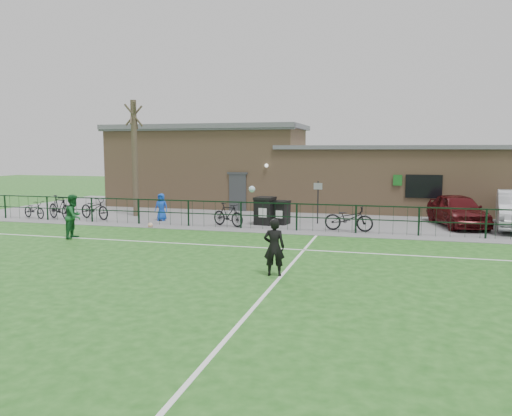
% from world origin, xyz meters
% --- Properties ---
extents(ground, '(90.00, 90.00, 0.00)m').
position_xyz_m(ground, '(0.00, 0.00, 0.00)').
color(ground, '#1D5218').
rests_on(ground, ground).
extents(paving_strip, '(34.00, 13.00, 0.02)m').
position_xyz_m(paving_strip, '(0.00, 13.50, 0.01)').
color(paving_strip, slate).
rests_on(paving_strip, ground).
extents(pitch_line_touch, '(28.00, 0.10, 0.01)m').
position_xyz_m(pitch_line_touch, '(0.00, 7.80, 0.00)').
color(pitch_line_touch, white).
rests_on(pitch_line_touch, ground).
extents(pitch_line_mid, '(28.00, 0.10, 0.01)m').
position_xyz_m(pitch_line_mid, '(0.00, 4.00, 0.00)').
color(pitch_line_mid, white).
rests_on(pitch_line_mid, ground).
extents(pitch_line_perp, '(0.10, 16.00, 0.01)m').
position_xyz_m(pitch_line_perp, '(2.00, 0.00, 0.00)').
color(pitch_line_perp, white).
rests_on(pitch_line_perp, ground).
extents(perimeter_fence, '(28.00, 0.10, 1.20)m').
position_xyz_m(perimeter_fence, '(0.00, 8.00, 0.60)').
color(perimeter_fence, black).
rests_on(perimeter_fence, ground).
extents(bare_tree, '(0.30, 0.30, 6.00)m').
position_xyz_m(bare_tree, '(-8.00, 10.50, 3.00)').
color(bare_tree, '#433729').
rests_on(bare_tree, ground).
extents(wheelie_bin_left, '(0.90, 0.99, 1.19)m').
position_xyz_m(wheelie_bin_left, '(-0.75, 9.37, 0.61)').
color(wheelie_bin_left, black).
rests_on(wheelie_bin_left, paving_strip).
extents(wheelie_bin_right, '(0.80, 0.87, 1.01)m').
position_xyz_m(wheelie_bin_right, '(-0.05, 9.62, 0.53)').
color(wheelie_bin_right, black).
rests_on(wheelie_bin_right, paving_strip).
extents(sign_post, '(0.07, 0.07, 2.00)m').
position_xyz_m(sign_post, '(1.59, 10.24, 1.02)').
color(sign_post, black).
rests_on(sign_post, paving_strip).
extents(car_maroon, '(2.72, 4.60, 1.47)m').
position_xyz_m(car_maroon, '(7.82, 11.07, 0.75)').
color(car_maroon, '#490D10').
rests_on(car_maroon, paving_strip).
extents(bicycle_a, '(1.77, 1.10, 0.88)m').
position_xyz_m(bicycle_a, '(-12.56, 8.36, 0.46)').
color(bicycle_a, black).
rests_on(bicycle_a, paving_strip).
extents(bicycle_b, '(2.04, 1.34, 1.20)m').
position_xyz_m(bicycle_b, '(-11.06, 8.34, 0.62)').
color(bicycle_b, black).
rests_on(bicycle_b, paving_strip).
extents(bicycle_c, '(2.21, 1.41, 1.10)m').
position_xyz_m(bicycle_c, '(-9.40, 8.85, 0.57)').
color(bicycle_c, black).
rests_on(bicycle_c, paving_strip).
extents(bicycle_d, '(1.80, 1.14, 1.05)m').
position_xyz_m(bicycle_d, '(-2.22, 8.38, 0.55)').
color(bicycle_d, black).
rests_on(bicycle_d, paving_strip).
extents(bicycle_e, '(2.12, 0.90, 1.09)m').
position_xyz_m(bicycle_e, '(3.17, 8.46, 0.56)').
color(bicycle_e, black).
rests_on(bicycle_e, paving_strip).
extents(spectator_child, '(0.68, 0.47, 1.33)m').
position_xyz_m(spectator_child, '(-5.94, 9.23, 0.69)').
color(spectator_child, blue).
rests_on(spectator_child, paving_strip).
extents(goalkeeper_kick, '(1.95, 3.52, 2.24)m').
position_xyz_m(goalkeeper_kick, '(1.75, 0.36, 0.84)').
color(goalkeeper_kick, black).
rests_on(goalkeeper_kick, ground).
extents(outfield_player, '(0.75, 0.92, 1.73)m').
position_xyz_m(outfield_player, '(-7.15, 3.98, 0.87)').
color(outfield_player, '#195A29').
rests_on(outfield_player, ground).
extents(ball_ground, '(0.23, 0.23, 0.23)m').
position_xyz_m(ball_ground, '(-5.49, 7.18, 0.11)').
color(ball_ground, white).
rests_on(ball_ground, ground).
extents(clubhouse, '(24.25, 5.40, 4.96)m').
position_xyz_m(clubhouse, '(-0.88, 16.50, 2.22)').
color(clubhouse, '#9F7C58').
rests_on(clubhouse, ground).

